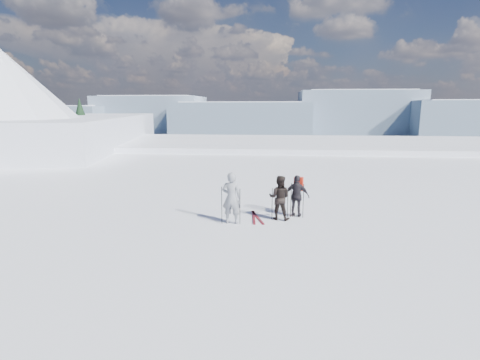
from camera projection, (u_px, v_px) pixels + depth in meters
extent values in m
plane|color=white|center=(277.00, 220.00, 71.88)|extent=(220.00, 208.01, 71.62)
cube|color=white|center=(281.00, 206.00, 40.44)|extent=(180.00, 16.00, 14.00)
plane|color=navy|center=(275.00, 149.00, 298.98)|extent=(820.00, 820.00, 0.00)
cube|color=slate|center=(51.00, 120.00, 467.36)|extent=(150.00, 80.00, 34.00)
cube|color=white|center=(50.00, 109.00, 464.63)|extent=(127.50, 70.00, 8.00)
cube|color=slate|center=(152.00, 115.00, 484.71)|extent=(130.00, 80.00, 46.00)
cube|color=white|center=(151.00, 99.00, 480.82)|extent=(110.50, 70.00, 8.00)
cube|color=slate|center=(242.00, 119.00, 445.40)|extent=(160.00, 80.00, 38.00)
cube|color=white|center=(242.00, 105.00, 442.29)|extent=(136.00, 70.00, 8.00)
cube|color=slate|center=(357.00, 113.00, 460.76)|extent=(140.00, 80.00, 52.00)
cube|color=white|center=(358.00, 94.00, 456.29)|extent=(119.00, 70.00, 8.00)
cube|color=slate|center=(480.00, 119.00, 420.94)|extent=(160.00, 80.00, 40.00)
cube|color=white|center=(23.00, 191.00, 40.71)|extent=(29.19, 35.68, 16.00)
cone|color=white|center=(0.00, 133.00, 43.90)|extent=(16.00, 16.00, 8.00)
cube|color=#2D2B28|center=(110.00, 208.00, 48.76)|extent=(21.55, 17.87, 14.25)
cone|color=black|center=(75.00, 178.00, 39.88)|extent=(5.04, 5.04, 9.00)
cone|color=black|center=(63.00, 164.00, 42.89)|extent=(6.16, 6.16, 11.00)
cone|color=black|center=(101.00, 166.00, 41.46)|extent=(6.16, 6.16, 11.00)
cone|color=black|center=(69.00, 154.00, 47.85)|extent=(6.72, 6.72, 12.00)
cone|color=black|center=(127.00, 164.00, 46.35)|extent=(5.60, 5.60, 10.00)
cone|color=black|center=(83.00, 153.00, 45.53)|extent=(7.28, 7.28, 13.00)
imported|color=gray|center=(231.00, 198.00, 13.06)|extent=(0.71, 0.51, 1.83)
imported|color=black|center=(279.00, 198.00, 13.54)|extent=(0.90, 0.77, 1.62)
imported|color=black|center=(297.00, 196.00, 13.89)|extent=(0.99, 0.61, 1.57)
cube|color=red|center=(299.00, 168.00, 13.92)|extent=(0.37, 0.27, 0.50)
cylinder|color=black|center=(222.00, 205.00, 13.08)|extent=(0.02, 0.02, 1.33)
cylinder|color=black|center=(240.00, 207.00, 13.01)|extent=(0.02, 0.02, 1.27)
cylinder|color=black|center=(272.00, 204.00, 13.55)|extent=(0.02, 0.02, 1.17)
cylinder|color=black|center=(288.00, 204.00, 13.44)|extent=(0.02, 0.02, 1.22)
cylinder|color=black|center=(291.00, 200.00, 13.84)|extent=(0.02, 0.02, 1.30)
cylinder|color=black|center=(303.00, 201.00, 13.76)|extent=(0.02, 0.02, 1.27)
cube|color=black|center=(254.00, 217.00, 13.88)|extent=(0.22, 1.70, 0.03)
cube|color=black|center=(258.00, 217.00, 13.87)|extent=(0.57, 1.66, 0.03)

